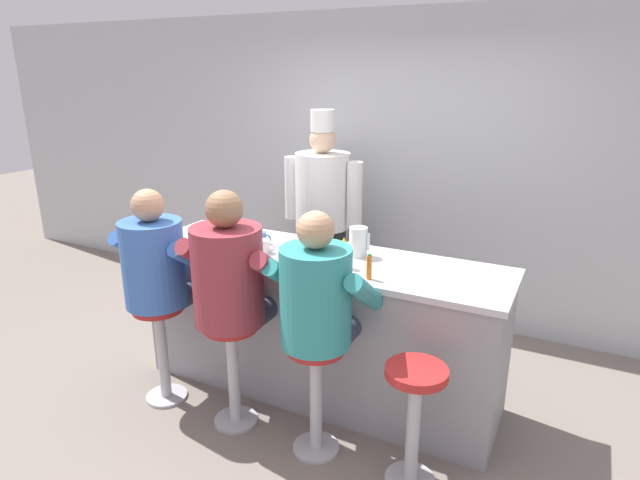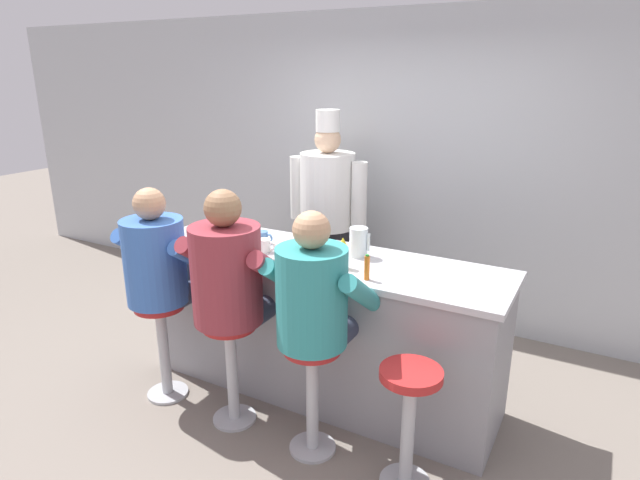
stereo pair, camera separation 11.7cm
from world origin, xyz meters
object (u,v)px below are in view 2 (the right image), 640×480
Objects in this scene: water_pitcher_clear at (359,242)px; diner_seated_maroon at (231,279)px; ketchup_bottle_red at (317,252)px; coffee_mug_white at (265,246)px; breakfast_plate at (313,251)px; coffee_mug_blue at (263,237)px; hot_sauce_bottle_orange at (367,268)px; mustard_bottle_yellow at (343,254)px; diner_seated_blue at (159,267)px; cook_in_whites_near at (327,209)px; empty_stool_round at (409,410)px; cereal_bowl at (216,245)px; diner_seated_teal at (315,303)px.

diner_seated_maroon is (-0.55, -0.66, -0.14)m from water_pitcher_clear.
ketchup_bottle_red is 1.76× the size of coffee_mug_white.
coffee_mug_blue is at bearing 177.89° from breakfast_plate.
water_pitcher_clear reaches higher than breakfast_plate.
diner_seated_maroon is at bearing -113.91° from breakfast_plate.
ketchup_bottle_red is 1.51× the size of hot_sauce_bottle_orange.
water_pitcher_clear reaches higher than coffee_mug_blue.
coffee_mug_white is at bearing 171.22° from hot_sauce_bottle_orange.
mustard_bottle_yellow is 0.13× the size of diner_seated_blue.
ketchup_bottle_red reaches higher than coffee_mug_blue.
empty_stool_round is at bearing -50.09° from cook_in_whites_near.
breakfast_plate is 2.00× the size of coffee_mug_white.
cereal_bowl is 1.03m from diner_seated_teal.
diner_seated_teal is at bearing -0.28° from diner_seated_maroon.
cook_in_whites_near is at bearing 91.56° from coffee_mug_blue.
breakfast_plate is at bearing 146.88° from empty_stool_round.
empty_stool_round is at bearing -1.10° from diner_seated_blue.
ketchup_bottle_red reaches higher than mustard_bottle_yellow.
water_pitcher_clear reaches higher than cereal_bowl.
empty_stool_round is 0.38× the size of cook_in_whites_near.
empty_stool_round is (0.59, -0.03, -0.47)m from diner_seated_teal.
coffee_mug_white is at bearing 16.17° from cereal_bowl.
breakfast_plate is at bearing 34.16° from diner_seated_blue.
hot_sauce_bottle_orange is 1.16× the size of coffee_mug_blue.
empty_stool_round is at bearing -20.94° from coffee_mug_white.
diner_seated_blue is 2.08× the size of empty_stool_round.
water_pitcher_clear is (-0.01, 0.24, 0.01)m from mustard_bottle_yellow.
water_pitcher_clear is 1.14m from empty_stool_round.
cook_in_whites_near is at bearing 97.48° from coffee_mug_white.
diner_seated_blue reaches higher than ketchup_bottle_red.
cereal_bowl is 1.70m from empty_stool_round.
water_pitcher_clear is at bearing 5.81° from coffee_mug_blue.
breakfast_plate is (-0.30, -0.09, -0.08)m from water_pitcher_clear.
diner_seated_maroon is at bearing -83.04° from cook_in_whites_near.
diner_seated_maroon is 0.59m from diner_seated_teal.
breakfast_plate is 0.14× the size of cook_in_whites_near.
mustard_bottle_yellow is 0.28× the size of empty_stool_round.
cereal_bowl is 0.33m from coffee_mug_blue.
breakfast_plate is 0.68m from cereal_bowl.
water_pitcher_clear reaches higher than empty_stool_round.
mustard_bottle_yellow is 1.42m from cook_in_whites_near.
hot_sauce_bottle_orange is 0.80× the size of water_pitcher_clear.
diner_seated_blue is at bearing -145.84° from breakfast_plate.
ketchup_bottle_red is 0.48m from coffee_mug_white.
water_pitcher_clear is 0.32m from breakfast_plate.
diner_seated_maroon is 1.04× the size of diner_seated_teal.
ketchup_bottle_red is 0.31m from breakfast_plate.
ketchup_bottle_red is 0.16× the size of diner_seated_teal.
coffee_mug_blue is (-0.59, 0.26, -0.07)m from ketchup_bottle_red.
diner_seated_maroon is at bearing -84.47° from coffee_mug_white.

